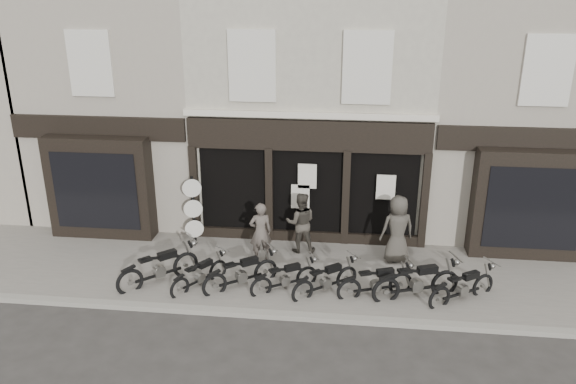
# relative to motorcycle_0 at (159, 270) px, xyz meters

# --- Properties ---
(ground_plane) EXTENTS (90.00, 90.00, 0.00)m
(ground_plane) POSITION_rel_motorcycle_0_xyz_m (3.67, 0.07, -0.44)
(ground_plane) COLOR #2D2B28
(ground_plane) RESTS_ON ground
(pavement) EXTENTS (30.00, 4.20, 0.12)m
(pavement) POSITION_rel_motorcycle_0_xyz_m (3.67, 0.97, -0.38)
(pavement) COLOR #69635C
(pavement) RESTS_ON ground_plane
(kerb) EXTENTS (30.00, 0.25, 0.13)m
(kerb) POSITION_rel_motorcycle_0_xyz_m (3.67, -1.18, -0.38)
(kerb) COLOR gray
(kerb) RESTS_ON ground_plane
(central_building) EXTENTS (7.30, 6.22, 8.34)m
(central_building) POSITION_rel_motorcycle_0_xyz_m (3.67, 6.02, 3.64)
(central_building) COLOR #ACA894
(central_building) RESTS_ON ground
(neighbour_left) EXTENTS (5.60, 6.73, 8.34)m
(neighbour_left) POSITION_rel_motorcycle_0_xyz_m (-2.68, 5.96, 3.60)
(neighbour_left) COLOR gray
(neighbour_left) RESTS_ON ground
(neighbour_right) EXTENTS (5.60, 6.73, 8.34)m
(neighbour_right) POSITION_rel_motorcycle_0_xyz_m (10.02, 5.96, 3.60)
(neighbour_right) COLOR gray
(neighbour_right) RESTS_ON ground
(motorcycle_0) EXTENTS (1.87, 1.80, 1.12)m
(motorcycle_0) POSITION_rel_motorcycle_0_xyz_m (0.00, 0.00, 0.00)
(motorcycle_0) COLOR black
(motorcycle_0) RESTS_ON ground
(motorcycle_1) EXTENTS (1.28, 1.63, 0.90)m
(motorcycle_1) POSITION_rel_motorcycle_0_xyz_m (1.11, -0.07, -0.09)
(motorcycle_1) COLOR black
(motorcycle_1) RESTS_ON ground
(motorcycle_2) EXTENTS (1.85, 1.52, 1.04)m
(motorcycle_2) POSITION_rel_motorcycle_0_xyz_m (2.20, 0.02, -0.03)
(motorcycle_2) COLOR black
(motorcycle_2) RESTS_ON ground
(motorcycle_3) EXTENTS (1.71, 1.23, 0.92)m
(motorcycle_3) POSITION_rel_motorcycle_0_xyz_m (3.35, 0.00, -0.08)
(motorcycle_3) COLOR black
(motorcycle_3) RESTS_ON ground
(motorcycle_4) EXTENTS (1.71, 1.44, 0.97)m
(motorcycle_4) POSITION_rel_motorcycle_0_xyz_m (4.41, -0.03, -0.06)
(motorcycle_4) COLOR black
(motorcycle_4) RESTS_ON ground
(motorcycle_5) EXTENTS (1.96, 0.98, 0.98)m
(motorcycle_5) POSITION_rel_motorcycle_0_xyz_m (5.68, -0.03, -0.05)
(motorcycle_5) COLOR black
(motorcycle_5) RESTS_ON ground
(motorcycle_6) EXTENTS (2.25, 1.13, 1.13)m
(motorcycle_6) POSITION_rel_motorcycle_0_xyz_m (6.69, -0.00, 0.00)
(motorcycle_6) COLOR black
(motorcycle_6) RESTS_ON ground
(motorcycle_7) EXTENTS (1.83, 1.34, 0.99)m
(motorcycle_7) POSITION_rel_motorcycle_0_xyz_m (7.82, -0.03, -0.05)
(motorcycle_7) COLOR black
(motorcycle_7) RESTS_ON ground
(man_left) EXTENTS (0.74, 0.60, 1.75)m
(man_left) POSITION_rel_motorcycle_0_xyz_m (2.47, 1.52, 0.55)
(man_left) COLOR #4F4741
(man_left) RESTS_ON pavement
(man_centre) EXTENTS (0.96, 0.78, 1.82)m
(man_centre) POSITION_rel_motorcycle_0_xyz_m (3.54, 2.24, 0.59)
(man_centre) COLOR #3A352F
(man_centre) RESTS_ON pavement
(man_right) EXTENTS (1.10, 0.88, 1.96)m
(man_right) POSITION_rel_motorcycle_0_xyz_m (6.30, 1.92, 0.66)
(man_right) COLOR #3C3832
(man_right) RESTS_ON pavement
(advert_sign_post) EXTENTS (0.55, 0.36, 2.30)m
(advert_sign_post) POSITION_rel_motorcycle_0_xyz_m (0.33, 2.31, 0.68)
(advert_sign_post) COLOR black
(advert_sign_post) RESTS_ON ground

